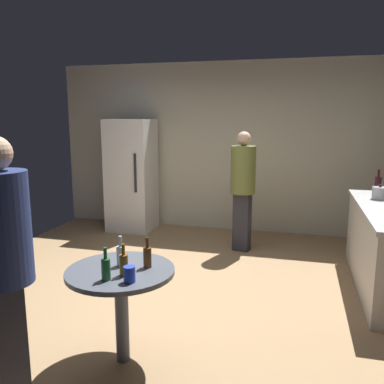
% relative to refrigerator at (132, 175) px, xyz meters
% --- Properties ---
extents(ground_plane, '(5.20, 5.20, 0.10)m').
position_rel_refrigerator_xyz_m(ground_plane, '(1.31, -2.20, -0.95)').
color(ground_plane, '#9E7C56').
extents(wall_back, '(5.32, 0.06, 2.70)m').
position_rel_refrigerator_xyz_m(wall_back, '(1.31, 0.43, 0.45)').
color(wall_back, beige).
rests_on(wall_back, ground_plane).
extents(refrigerator, '(0.70, 0.68, 1.80)m').
position_rel_refrigerator_xyz_m(refrigerator, '(0.00, 0.00, 0.00)').
color(refrigerator, white).
rests_on(refrigerator, ground_plane).
extents(kettle, '(0.24, 0.17, 0.18)m').
position_rel_refrigerator_xyz_m(kettle, '(3.55, -1.06, 0.07)').
color(kettle, '#B2B2B7').
rests_on(kettle, kitchen_counter).
extents(wine_bottle_on_counter, '(0.08, 0.08, 0.31)m').
position_rel_refrigerator_xyz_m(wine_bottle_on_counter, '(3.57, -0.78, 0.12)').
color(wine_bottle_on_counter, '#3F141E').
rests_on(wine_bottle_on_counter, kitchen_counter).
extents(foreground_table, '(0.80, 0.80, 0.73)m').
position_rel_refrigerator_xyz_m(foreground_table, '(1.39, -3.45, -0.27)').
color(foreground_table, '#4C515B').
rests_on(foreground_table, ground_plane).
extents(beer_bottle_amber, '(0.06, 0.06, 0.23)m').
position_rel_refrigerator_xyz_m(beer_bottle_amber, '(1.47, -3.55, -0.08)').
color(beer_bottle_amber, '#8C5919').
rests_on(beer_bottle_amber, foreground_table).
extents(beer_bottle_brown, '(0.06, 0.06, 0.23)m').
position_rel_refrigerator_xyz_m(beer_bottle_brown, '(1.57, -3.36, -0.08)').
color(beer_bottle_brown, '#593314').
rests_on(beer_bottle_brown, foreground_table).
extents(beer_bottle_green, '(0.06, 0.06, 0.23)m').
position_rel_refrigerator_xyz_m(beer_bottle_green, '(1.38, -3.66, -0.08)').
color(beer_bottle_green, '#26662D').
rests_on(beer_bottle_green, foreground_table).
extents(beer_bottle_clear, '(0.06, 0.06, 0.23)m').
position_rel_refrigerator_xyz_m(beer_bottle_clear, '(1.37, -3.38, -0.08)').
color(beer_bottle_clear, silver).
rests_on(beer_bottle_clear, foreground_table).
extents(plastic_cup_blue, '(0.08, 0.08, 0.11)m').
position_rel_refrigerator_xyz_m(plastic_cup_blue, '(1.56, -3.65, -0.11)').
color(plastic_cup_blue, blue).
rests_on(plastic_cup_blue, foreground_table).
extents(person_in_olive_shirt, '(0.40, 0.40, 1.65)m').
position_rel_refrigerator_xyz_m(person_in_olive_shirt, '(1.90, -0.62, 0.06)').
color(person_in_olive_shirt, '#2D2D38').
rests_on(person_in_olive_shirt, ground_plane).
extents(person_in_navy_shirt, '(0.48, 0.48, 1.73)m').
position_rel_refrigerator_xyz_m(person_in_navy_shirt, '(0.95, -4.11, 0.12)').
color(person_in_navy_shirt, '#2D2D38').
rests_on(person_in_navy_shirt, ground_plane).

